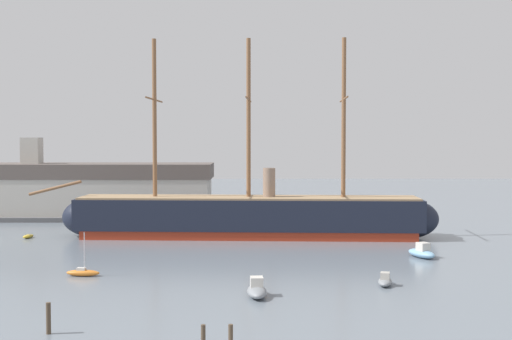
% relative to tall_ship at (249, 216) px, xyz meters
% --- Properties ---
extents(tall_ship, '(59.85, 13.26, 28.77)m').
position_rel_tall_ship_xyz_m(tall_ship, '(0.00, 0.00, 0.00)').
color(tall_ship, maroon).
rests_on(tall_ship, ground).
extents(motorboat_near_centre, '(1.99, 4.31, 1.77)m').
position_rel_tall_ship_xyz_m(motorboat_near_centre, '(0.94, -36.85, -2.51)').
color(motorboat_near_centre, gray).
rests_on(motorboat_near_centre, ground).
extents(sailboat_mid_left, '(3.60, 1.35, 4.59)m').
position_rel_tall_ship_xyz_m(sailboat_mid_left, '(-17.16, -27.52, -2.75)').
color(sailboat_mid_left, orange).
rests_on(sailboat_mid_left, ground).
extents(motorboat_mid_right, '(2.05, 3.42, 1.34)m').
position_rel_tall_ship_xyz_m(motorboat_mid_right, '(13.50, -32.25, -2.66)').
color(motorboat_mid_right, gray).
rests_on(motorboat_mid_right, ground).
extents(motorboat_alongside_stern, '(3.46, 4.82, 1.87)m').
position_rel_tall_ship_xyz_m(motorboat_alongside_stern, '(20.97, -16.87, -2.48)').
color(motorboat_alongside_stern, '#7FB2D6').
rests_on(motorboat_alongside_stern, ground).
extents(dinghy_far_left, '(1.49, 2.41, 0.53)m').
position_rel_tall_ship_xyz_m(dinghy_far_left, '(-31.84, -0.55, -2.87)').
color(dinghy_far_left, gold).
rests_on(dinghy_far_left, ground).
extents(motorboat_distant_centre, '(3.53, 1.95, 1.40)m').
position_rel_tall_ship_xyz_m(motorboat_distant_centre, '(1.86, 9.93, -2.64)').
color(motorboat_distant_centre, gray).
rests_on(motorboat_distant_centre, ground).
extents(mooring_piling_nearest, '(0.33, 0.33, 1.28)m').
position_rel_tall_ship_xyz_m(mooring_piling_nearest, '(-2.92, -50.53, -2.50)').
color(mooring_piling_nearest, '#4C3D2D').
rests_on(mooring_piling_nearest, ground).
extents(mooring_piling_left_pair, '(0.35, 0.35, 2.33)m').
position_rel_tall_ship_xyz_m(mooring_piling_left_pair, '(-14.43, -48.36, -1.97)').
color(mooring_piling_left_pair, '#4C3D2D').
rests_on(mooring_piling_left_pair, ground).
extents(mooring_piling_right_pair, '(0.32, 0.32, 1.80)m').
position_rel_tall_ship_xyz_m(mooring_piling_right_pair, '(-0.94, -52.34, -2.24)').
color(mooring_piling_right_pair, '#4C3D2D').
rests_on(mooring_piling_right_pair, ground).
extents(dockside_warehouse_left, '(54.11, 13.29, 14.57)m').
position_rel_tall_ship_xyz_m(dockside_warehouse_left, '(-31.85, 24.06, 1.80)').
color(dockside_warehouse_left, '#565659').
rests_on(dockside_warehouse_left, ground).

